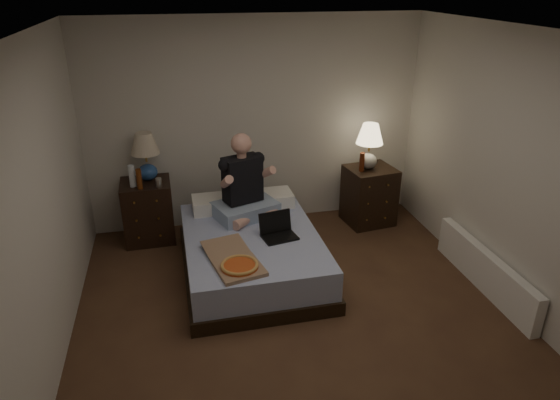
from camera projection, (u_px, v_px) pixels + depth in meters
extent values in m
cube|color=brown|center=(302.00, 327.00, 4.47)|extent=(4.00, 4.50, 0.00)
cube|color=white|center=(308.00, 35.00, 3.44)|extent=(4.00, 4.50, 0.00)
cube|color=silver|center=(256.00, 124.00, 5.96)|extent=(4.00, 0.00, 2.50)
cube|color=silver|center=(34.00, 224.00, 3.56)|extent=(0.00, 4.50, 2.50)
cube|color=silver|center=(526.00, 179.00, 4.35)|extent=(0.00, 4.50, 2.50)
cube|color=#5A6DB4|center=(252.00, 254.00, 5.19)|extent=(1.37, 1.81, 0.45)
cube|color=black|center=(148.00, 211.00, 5.82)|extent=(0.57, 0.52, 0.72)
cube|color=black|center=(369.00, 195.00, 6.23)|extent=(0.62, 0.57, 0.73)
cylinder|color=white|center=(132.00, 176.00, 5.51)|extent=(0.07, 0.07, 0.25)
cylinder|color=silver|center=(159.00, 182.00, 5.54)|extent=(0.07, 0.07, 0.10)
cylinder|color=#622C0E|center=(139.00, 179.00, 5.45)|extent=(0.06, 0.06, 0.23)
cylinder|color=#59210C|center=(362.00, 162.00, 5.95)|extent=(0.06, 0.06, 0.23)
cube|color=white|center=(485.00, 271.00, 4.94)|extent=(0.10, 1.60, 0.40)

